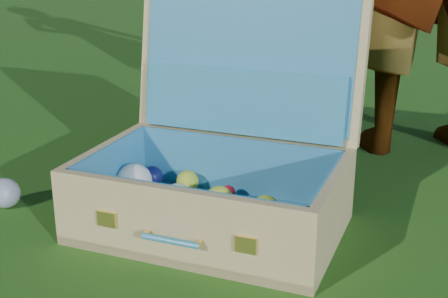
% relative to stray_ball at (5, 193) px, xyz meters
% --- Properties ---
extents(ground, '(60.00, 60.00, 0.00)m').
position_rel_stray_ball_xyz_m(ground, '(0.58, -0.08, -0.04)').
color(ground, '#215114').
rests_on(ground, ground).
extents(stray_ball, '(0.08, 0.08, 0.08)m').
position_rel_stray_ball_xyz_m(stray_ball, '(0.00, 0.00, 0.00)').
color(stray_ball, '#4773B8').
rests_on(stray_ball, ground).
extents(suitcase, '(0.59, 0.52, 0.57)m').
position_rel_stray_ball_xyz_m(suitcase, '(0.53, 0.16, 0.12)').
color(suitcase, tan).
rests_on(suitcase, ground).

